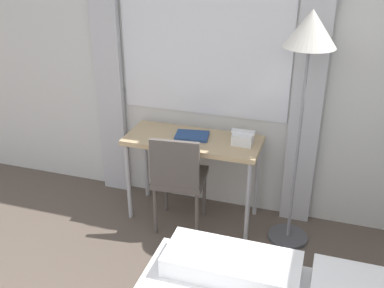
{
  "coord_description": "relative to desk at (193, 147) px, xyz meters",
  "views": [
    {
      "loc": [
        0.94,
        -0.61,
        2.25
      ],
      "look_at": [
        0.07,
        2.1,
        0.89
      ],
      "focal_mm": 42.0,
      "sensor_mm": 36.0,
      "label": 1
    }
  ],
  "objects": [
    {
      "name": "wall_back_with_window",
      "position": [
        0.04,
        0.3,
        0.69
      ],
      "size": [
        5.2,
        0.13,
        2.7
      ],
      "color": "silver",
      "rests_on": "ground_plane"
    },
    {
      "name": "desk",
      "position": [
        0.0,
        0.0,
        0.0
      ],
      "size": [
        1.09,
        0.45,
        0.74
      ],
      "color": "tan",
      "rests_on": "ground_plane"
    },
    {
      "name": "desk_chair",
      "position": [
        -0.06,
        -0.2,
        -0.16
      ],
      "size": [
        0.44,
        0.44,
        0.85
      ],
      "rotation": [
        0.0,
        0.0,
        0.11
      ],
      "color": "#59514C",
      "rests_on": "ground_plane"
    },
    {
      "name": "standing_lamp",
      "position": [
        0.83,
        -0.07,
        0.84
      ],
      "size": [
        0.35,
        0.35,
        1.8
      ],
      "color": "#4C4C51",
      "rests_on": "ground_plane"
    },
    {
      "name": "telephone",
      "position": [
        0.4,
        0.03,
        0.13
      ],
      "size": [
        0.18,
        0.14,
        0.11
      ],
      "color": "white",
      "rests_on": "desk"
    },
    {
      "name": "book",
      "position": [
        -0.01,
        0.02,
        0.09
      ],
      "size": [
        0.29,
        0.23,
        0.02
      ],
      "rotation": [
        0.0,
        0.0,
        0.16
      ],
      "color": "navy",
      "rests_on": "desk"
    }
  ]
}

